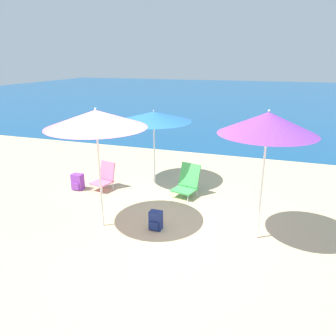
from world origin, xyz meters
name	(u,v)px	position (x,y,z in m)	size (l,w,h in m)	color
ground_plane	(132,228)	(0.00, 0.00, 0.00)	(60.00, 60.00, 0.00)	#D1BA89
sea_water	(251,95)	(0.00, 25.69, 0.00)	(60.00, 40.00, 0.01)	navy
beach_umbrella_pink	(96,119)	(-0.60, -0.09, 2.15)	(1.86, 1.86, 2.36)	white
beach_umbrella_blue	(154,117)	(-0.49, 2.53, 1.78)	(1.94, 1.94, 1.95)	white
beach_umbrella_purple	(268,123)	(2.37, 0.40, 2.17)	(1.68, 1.68, 2.40)	white
beach_chair_pink	(104,177)	(-1.53, 1.67, 0.32)	(0.56, 0.63, 0.69)	silver
beach_chair_green	(187,182)	(0.58, 1.94, 0.34)	(0.65, 0.71, 0.77)	silver
backpack_purple	(78,182)	(-2.16, 1.40, 0.20)	(0.28, 0.23, 0.42)	purple
backpack_navy	(156,221)	(0.46, 0.11, 0.19)	(0.24, 0.21, 0.38)	navy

